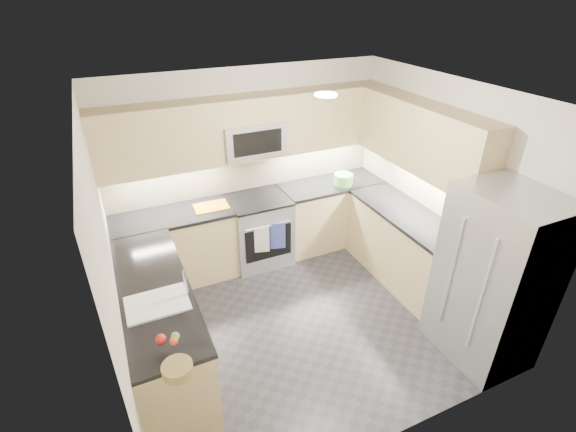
# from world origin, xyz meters

# --- Properties ---
(floor) EXTENTS (3.60, 3.20, 0.00)m
(floor) POSITION_xyz_m (0.00, 0.00, 0.00)
(floor) COLOR #25242A
(floor) RESTS_ON ground
(ceiling) EXTENTS (3.60, 3.20, 0.02)m
(ceiling) POSITION_xyz_m (0.00, 0.00, 2.50)
(ceiling) COLOR beige
(ceiling) RESTS_ON wall_back
(wall_back) EXTENTS (3.60, 0.02, 2.50)m
(wall_back) POSITION_xyz_m (0.00, 1.60, 1.25)
(wall_back) COLOR beige
(wall_back) RESTS_ON floor
(wall_front) EXTENTS (3.60, 0.02, 2.50)m
(wall_front) POSITION_xyz_m (0.00, -1.60, 1.25)
(wall_front) COLOR beige
(wall_front) RESTS_ON floor
(wall_left) EXTENTS (0.02, 3.20, 2.50)m
(wall_left) POSITION_xyz_m (-1.80, 0.00, 1.25)
(wall_left) COLOR beige
(wall_left) RESTS_ON floor
(wall_right) EXTENTS (0.02, 3.20, 2.50)m
(wall_right) POSITION_xyz_m (1.80, 0.00, 1.25)
(wall_right) COLOR beige
(wall_right) RESTS_ON floor
(base_cab_back_left) EXTENTS (1.42, 0.60, 0.90)m
(base_cab_back_left) POSITION_xyz_m (-1.09, 1.30, 0.45)
(base_cab_back_left) COLOR tan
(base_cab_back_left) RESTS_ON floor
(base_cab_back_right) EXTENTS (1.42, 0.60, 0.90)m
(base_cab_back_right) POSITION_xyz_m (1.09, 1.30, 0.45)
(base_cab_back_right) COLOR tan
(base_cab_back_right) RESTS_ON floor
(base_cab_right) EXTENTS (0.60, 1.70, 0.90)m
(base_cab_right) POSITION_xyz_m (1.50, 0.15, 0.45)
(base_cab_right) COLOR tan
(base_cab_right) RESTS_ON floor
(base_cab_peninsula) EXTENTS (0.60, 2.00, 0.90)m
(base_cab_peninsula) POSITION_xyz_m (-1.50, 0.00, 0.45)
(base_cab_peninsula) COLOR tan
(base_cab_peninsula) RESTS_ON floor
(countertop_back_left) EXTENTS (1.42, 0.63, 0.04)m
(countertop_back_left) POSITION_xyz_m (-1.09, 1.30, 0.92)
(countertop_back_left) COLOR black
(countertop_back_left) RESTS_ON base_cab_back_left
(countertop_back_right) EXTENTS (1.42, 0.63, 0.04)m
(countertop_back_right) POSITION_xyz_m (1.09, 1.30, 0.92)
(countertop_back_right) COLOR black
(countertop_back_right) RESTS_ON base_cab_back_right
(countertop_right) EXTENTS (0.63, 1.70, 0.04)m
(countertop_right) POSITION_xyz_m (1.50, 0.15, 0.92)
(countertop_right) COLOR black
(countertop_right) RESTS_ON base_cab_right
(countertop_peninsula) EXTENTS (0.63, 2.00, 0.04)m
(countertop_peninsula) POSITION_xyz_m (-1.50, 0.00, 0.92)
(countertop_peninsula) COLOR black
(countertop_peninsula) RESTS_ON base_cab_peninsula
(upper_cab_back) EXTENTS (3.60, 0.35, 0.75)m
(upper_cab_back) POSITION_xyz_m (0.00, 1.43, 1.83)
(upper_cab_back) COLOR tan
(upper_cab_back) RESTS_ON wall_back
(upper_cab_right) EXTENTS (0.35, 1.95, 0.75)m
(upper_cab_right) POSITION_xyz_m (1.62, 0.28, 1.83)
(upper_cab_right) COLOR tan
(upper_cab_right) RESTS_ON wall_right
(backsplash_back) EXTENTS (3.60, 0.01, 0.51)m
(backsplash_back) POSITION_xyz_m (0.00, 1.60, 1.20)
(backsplash_back) COLOR #C5B58E
(backsplash_back) RESTS_ON wall_back
(backsplash_right) EXTENTS (0.01, 2.30, 0.51)m
(backsplash_right) POSITION_xyz_m (1.80, 0.45, 1.20)
(backsplash_right) COLOR #C5B58E
(backsplash_right) RESTS_ON wall_right
(gas_range) EXTENTS (0.76, 0.65, 0.91)m
(gas_range) POSITION_xyz_m (0.00, 1.28, 0.46)
(gas_range) COLOR #AAADB2
(gas_range) RESTS_ON floor
(range_cooktop) EXTENTS (0.76, 0.65, 0.03)m
(range_cooktop) POSITION_xyz_m (0.00, 1.28, 0.92)
(range_cooktop) COLOR black
(range_cooktop) RESTS_ON gas_range
(oven_door_glass) EXTENTS (0.62, 0.02, 0.45)m
(oven_door_glass) POSITION_xyz_m (0.00, 0.95, 0.45)
(oven_door_glass) COLOR black
(oven_door_glass) RESTS_ON gas_range
(oven_handle) EXTENTS (0.60, 0.02, 0.02)m
(oven_handle) POSITION_xyz_m (0.00, 0.93, 0.72)
(oven_handle) COLOR #B2B5BA
(oven_handle) RESTS_ON gas_range
(microwave) EXTENTS (0.76, 0.40, 0.40)m
(microwave) POSITION_xyz_m (0.00, 1.40, 1.70)
(microwave) COLOR #ABACB3
(microwave) RESTS_ON upper_cab_back
(microwave_door) EXTENTS (0.60, 0.01, 0.28)m
(microwave_door) POSITION_xyz_m (0.00, 1.20, 1.70)
(microwave_door) COLOR black
(microwave_door) RESTS_ON microwave
(refrigerator) EXTENTS (0.70, 0.90, 1.80)m
(refrigerator) POSITION_xyz_m (1.45, -1.15, 0.90)
(refrigerator) COLOR #9A9CA2
(refrigerator) RESTS_ON floor
(fridge_handle_left) EXTENTS (0.02, 0.02, 1.20)m
(fridge_handle_left) POSITION_xyz_m (1.08, -1.33, 0.95)
(fridge_handle_left) COLOR #B2B5BA
(fridge_handle_left) RESTS_ON refrigerator
(fridge_handle_right) EXTENTS (0.02, 0.02, 1.20)m
(fridge_handle_right) POSITION_xyz_m (1.08, -0.97, 0.95)
(fridge_handle_right) COLOR #B2B5BA
(fridge_handle_right) RESTS_ON refrigerator
(sink_basin) EXTENTS (0.52, 0.38, 0.16)m
(sink_basin) POSITION_xyz_m (-1.50, -0.25, 0.88)
(sink_basin) COLOR white
(sink_basin) RESTS_ON base_cab_peninsula
(faucet) EXTENTS (0.03, 0.03, 0.28)m
(faucet) POSITION_xyz_m (-1.24, -0.25, 1.08)
(faucet) COLOR silver
(faucet) RESTS_ON countertop_peninsula
(utensil_bowl) EXTENTS (0.31, 0.31, 0.15)m
(utensil_bowl) POSITION_xyz_m (1.20, 1.18, 1.01)
(utensil_bowl) COLOR #509E44
(utensil_bowl) RESTS_ON countertop_back_right
(cutting_board) EXTENTS (0.42, 0.30, 0.01)m
(cutting_board) POSITION_xyz_m (-0.61, 1.29, 0.95)
(cutting_board) COLOR orange
(cutting_board) RESTS_ON countertop_back_left
(fruit_basket) EXTENTS (0.26, 0.26, 0.08)m
(fruit_basket) POSITION_xyz_m (-1.49, -1.05, 0.98)
(fruit_basket) COLOR olive
(fruit_basket) RESTS_ON countertop_peninsula
(fruit_apple) EXTENTS (0.08, 0.08, 0.08)m
(fruit_apple) POSITION_xyz_m (-1.55, -0.79, 1.05)
(fruit_apple) COLOR #B61914
(fruit_apple) RESTS_ON fruit_basket
(fruit_pear) EXTENTS (0.07, 0.07, 0.07)m
(fruit_pear) POSITION_xyz_m (-1.44, -0.81, 1.05)
(fruit_pear) COLOR #61A145
(fruit_pear) RESTS_ON fruit_basket
(dish_towel_check) EXTENTS (0.18, 0.06, 0.35)m
(dish_towel_check) POSITION_xyz_m (-0.10, 0.91, 0.55)
(dish_towel_check) COLOR silver
(dish_towel_check) RESTS_ON oven_handle
(dish_towel_blue) EXTENTS (0.19, 0.06, 0.36)m
(dish_towel_blue) POSITION_xyz_m (0.11, 0.91, 0.55)
(dish_towel_blue) COLOR navy
(dish_towel_blue) RESTS_ON oven_handle
(fruit_orange) EXTENTS (0.06, 0.06, 0.06)m
(fruit_orange) POSITION_xyz_m (-1.46, -0.84, 1.05)
(fruit_orange) COLOR #D34717
(fruit_orange) RESTS_ON fruit_basket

